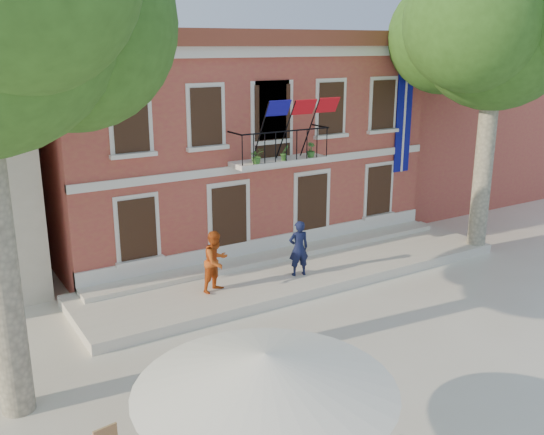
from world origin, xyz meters
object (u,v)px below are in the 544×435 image
at_px(plane_tree_east, 497,32).
at_px(patio_umbrella, 265,372).
at_px(pedestrian_orange, 216,261).
at_px(pedestrian_navy, 299,248).

relative_size(plane_tree_east, patio_umbrella, 2.61).
height_order(plane_tree_east, pedestrian_orange, plane_tree_east).
bearing_deg(pedestrian_navy, patio_umbrella, 65.07).
bearing_deg(pedestrian_orange, pedestrian_navy, -25.72).
bearing_deg(plane_tree_east, patio_umbrella, -151.82).
height_order(pedestrian_navy, pedestrian_orange, pedestrian_orange).
xyz_separation_m(pedestrian_navy, pedestrian_orange, (-2.67, 0.21, 0.03)).
bearing_deg(pedestrian_navy, pedestrian_orange, 7.59).
distance_m(plane_tree_east, patio_umbrella, 15.32).
xyz_separation_m(plane_tree_east, pedestrian_orange, (-9.70, 1.00, -6.24)).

